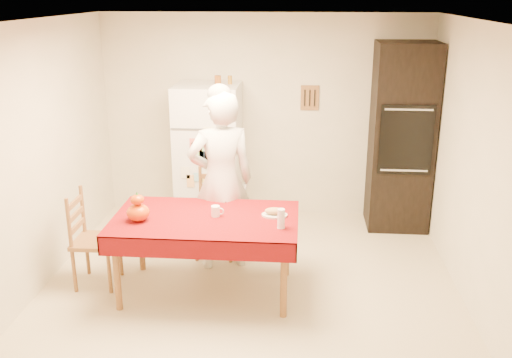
# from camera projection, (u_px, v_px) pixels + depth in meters

# --- Properties ---
(floor) EXTENTS (4.50, 4.50, 0.00)m
(floor) POSITION_uv_depth(u_px,v_px,m) (248.00, 299.00, 5.32)
(floor) COLOR beige
(floor) RESTS_ON ground
(room_shell) EXTENTS (4.02, 4.52, 2.51)m
(room_shell) POSITION_uv_depth(u_px,v_px,m) (247.00, 130.00, 4.81)
(room_shell) COLOR beige
(room_shell) RESTS_ON ground
(refrigerator) EXTENTS (0.75, 0.74, 1.70)m
(refrigerator) POSITION_uv_depth(u_px,v_px,m) (209.00, 155.00, 6.88)
(refrigerator) COLOR white
(refrigerator) RESTS_ON floor
(oven_cabinet) EXTENTS (0.70, 0.62, 2.20)m
(oven_cabinet) POSITION_uv_depth(u_px,v_px,m) (401.00, 138.00, 6.67)
(oven_cabinet) COLOR black
(oven_cabinet) RESTS_ON floor
(dining_table) EXTENTS (1.70, 1.00, 0.76)m
(dining_table) POSITION_uv_depth(u_px,v_px,m) (206.00, 224.00, 5.25)
(dining_table) COLOR brown
(dining_table) RESTS_ON floor
(chair_far) EXTENTS (0.42, 0.40, 0.95)m
(chair_far) POSITION_uv_depth(u_px,v_px,m) (216.00, 209.00, 6.13)
(chair_far) COLOR brown
(chair_far) RESTS_ON floor
(chair_left) EXTENTS (0.41, 0.43, 0.95)m
(chair_left) POSITION_uv_depth(u_px,v_px,m) (89.00, 235.00, 5.46)
(chair_left) COLOR brown
(chair_left) RESTS_ON floor
(seated_woman) EXTENTS (0.78, 0.63, 1.84)m
(seated_woman) POSITION_uv_depth(u_px,v_px,m) (221.00, 181.00, 5.71)
(seated_woman) COLOR silver
(seated_woman) RESTS_ON floor
(coffee_mug) EXTENTS (0.08, 0.08, 0.10)m
(coffee_mug) POSITION_uv_depth(u_px,v_px,m) (216.00, 211.00, 5.24)
(coffee_mug) COLOR white
(coffee_mug) RESTS_ON dining_table
(pumpkin_lower) EXTENTS (0.21, 0.21, 0.16)m
(pumpkin_lower) POSITION_uv_depth(u_px,v_px,m) (138.00, 212.00, 5.13)
(pumpkin_lower) COLOR #C33704
(pumpkin_lower) RESTS_ON dining_table
(pumpkin_upper) EXTENTS (0.12, 0.12, 0.09)m
(pumpkin_upper) POSITION_uv_depth(u_px,v_px,m) (137.00, 200.00, 5.09)
(pumpkin_upper) COLOR #D53B05
(pumpkin_upper) RESTS_ON pumpkin_lower
(wine_glass) EXTENTS (0.07, 0.07, 0.18)m
(wine_glass) POSITION_uv_depth(u_px,v_px,m) (281.00, 219.00, 4.97)
(wine_glass) COLOR white
(wine_glass) RESTS_ON dining_table
(bread_plate) EXTENTS (0.24, 0.24, 0.02)m
(bread_plate) POSITION_uv_depth(u_px,v_px,m) (275.00, 215.00, 5.26)
(bread_plate) COLOR silver
(bread_plate) RESTS_ON dining_table
(bread_loaf) EXTENTS (0.18, 0.10, 0.06)m
(bread_loaf) POSITION_uv_depth(u_px,v_px,m) (275.00, 211.00, 5.24)
(bread_loaf) COLOR #957249
(bread_loaf) RESTS_ON bread_plate
(spice_jar_left) EXTENTS (0.05, 0.05, 0.10)m
(spice_jar_left) POSITION_uv_depth(u_px,v_px,m) (217.00, 80.00, 6.64)
(spice_jar_left) COLOR brown
(spice_jar_left) RESTS_ON refrigerator
(spice_jar_mid) EXTENTS (0.05, 0.05, 0.10)m
(spice_jar_mid) POSITION_uv_depth(u_px,v_px,m) (219.00, 80.00, 6.64)
(spice_jar_mid) COLOR brown
(spice_jar_mid) RESTS_ON refrigerator
(spice_jar_right) EXTENTS (0.05, 0.05, 0.10)m
(spice_jar_right) POSITION_uv_depth(u_px,v_px,m) (230.00, 80.00, 6.63)
(spice_jar_right) COLOR #92621A
(spice_jar_right) RESTS_ON refrigerator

